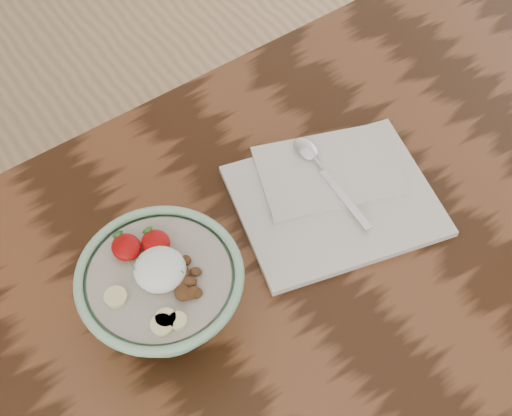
{
  "coord_description": "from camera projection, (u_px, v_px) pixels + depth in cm",
  "views": [
    {
      "loc": [
        -33.84,
        -30.38,
        159.77
      ],
      "look_at": [
        -4.7,
        10.97,
        86.91
      ],
      "focal_mm": 50.0,
      "sensor_mm": 36.0,
      "label": 1
    }
  ],
  "objects": [
    {
      "name": "napkin",
      "position": [
        333.0,
        194.0,
        1.04
      ],
      "size": [
        32.86,
        29.09,
        1.72
      ],
      "rotation": [
        0.0,
        0.0,
        -0.26
      ],
      "color": "silver",
      "rests_on": "table"
    },
    {
      "name": "table",
      "position": [
        326.0,
        328.0,
        1.03
      ],
      "size": [
        160.0,
        90.0,
        75.0
      ],
      "color": "black",
      "rests_on": "ground"
    },
    {
      "name": "spoon",
      "position": [
        315.0,
        161.0,
        1.05
      ],
      "size": [
        3.83,
        18.97,
        0.99
      ],
      "rotation": [
        0.0,
        0.0,
        -0.09
      ],
      "color": "silver",
      "rests_on": "napkin"
    },
    {
      "name": "breakfast_bowl",
      "position": [
        163.0,
        293.0,
        0.88
      ],
      "size": [
        20.24,
        20.24,
        13.83
      ],
      "rotation": [
        0.0,
        0.0,
        -0.3
      ],
      "color": "#8CBD95",
      "rests_on": "table"
    }
  ]
}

